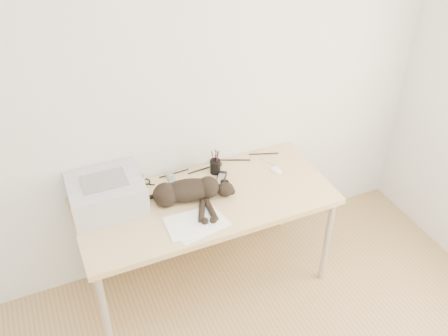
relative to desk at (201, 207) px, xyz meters
name	(u,v)px	position (x,y,z in m)	size (l,w,h in m)	color
wall_back	(182,93)	(0.00, 0.27, 0.69)	(3.50, 3.50, 0.00)	silver
desk	(201,207)	(0.00, 0.00, 0.00)	(1.60, 0.70, 0.74)	#DFC282
printer	(106,194)	(-0.57, 0.08, 0.23)	(0.44, 0.37, 0.20)	#B1B1B6
papers	(196,224)	(-0.14, -0.28, 0.14)	(0.36, 0.27, 0.01)	white
cat	(185,192)	(-0.12, -0.05, 0.20)	(0.67, 0.39, 0.15)	black
mug	(138,182)	(-0.35, 0.19, 0.18)	(0.10, 0.10, 0.09)	white
pen_cup	(215,166)	(0.16, 0.15, 0.18)	(0.07, 0.07, 0.18)	black
remote_grey	(172,181)	(-0.13, 0.16, 0.14)	(0.05, 0.17, 0.02)	gray
remote_black	(220,181)	(0.15, 0.03, 0.14)	(0.05, 0.20, 0.02)	black
mouse	(276,169)	(0.54, 0.00, 0.15)	(0.06, 0.10, 0.03)	white
cable_tangle	(188,171)	(0.00, 0.22, 0.14)	(1.36, 0.08, 0.01)	black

